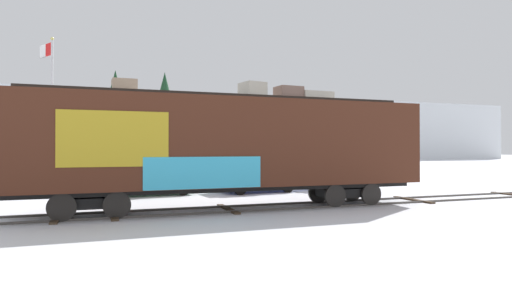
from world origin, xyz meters
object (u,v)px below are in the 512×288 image
object	(u,v)px
flagpole	(50,95)
parked_car_blue	(257,177)
freight_car	(230,144)
parked_car_green	(146,179)
parked_car_silver	(340,173)

from	to	relation	value
flagpole	parked_car_blue	distance (m)	12.22
freight_car	parked_car_blue	size ratio (longest dim) A/B	3.68
freight_car	parked_car_green	distance (m)	6.94
freight_car	flagpole	world-z (taller)	flagpole
parked_car_blue	parked_car_green	bearing A→B (deg)	176.08
parked_car_blue	flagpole	bearing A→B (deg)	158.16
flagpole	parked_car_green	size ratio (longest dim) A/B	1.73
flagpole	parked_car_blue	bearing A→B (deg)	-21.84
flagpole	parked_car_green	distance (m)	7.56
freight_car	parked_car_green	xyz separation A→B (m)	(-2.58, 6.22, -1.69)
freight_car	parked_car_blue	xyz separation A→B (m)	(3.23, 5.82, -1.70)
parked_car_blue	parked_car_silver	distance (m)	5.38
flagpole	parked_car_silver	xyz separation A→B (m)	(15.92, -3.82, -4.39)
parked_car_green	parked_car_silver	size ratio (longest dim) A/B	1.02
parked_car_green	freight_car	bearing A→B (deg)	-67.48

